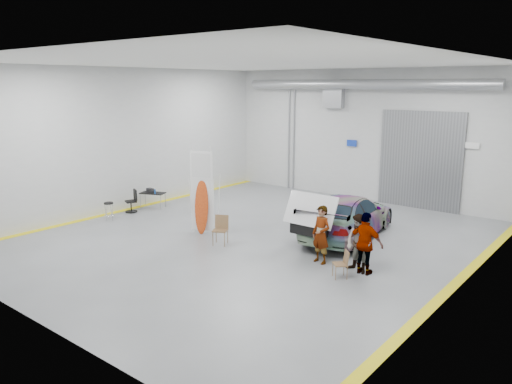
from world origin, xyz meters
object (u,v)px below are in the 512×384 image
Objects in this scene: person_b at (359,244)px; folding_chair_near at (221,236)px; shop_stool at (109,212)px; office_chair at (132,202)px; folding_chair_far at (340,269)px; sedan_car at (348,216)px; work_table at (152,192)px; person_c at (366,244)px; person_a at (321,235)px; surfboard_display at (200,199)px.

person_b is 1.75× the size of folding_chair_near.
office_chair reaches higher than shop_stool.
office_chair is at bearing -140.28° from folding_chair_far.
folding_chair_far is (-0.19, -0.70, -0.61)m from person_b.
sedan_car reaches higher than work_table.
person_c is at bearing 12.82° from person_b.
person_c is 5.09m from folding_chair_near.
person_b is 0.95× the size of person_c.
work_table is at bearing 134.49° from folding_chair_near.
sedan_car is 2.98m from person_a.
person_b is at bearing 21.69° from office_chair.
person_b is at bearing 119.79° from folding_chair_far.
person_a reaches higher than folding_chair_near.
folding_chair_far is at bearing -92.41° from person_b.
folding_chair_far is 1.06× the size of shop_stool.
office_chair is (-0.43, 1.45, 0.05)m from shop_stool.
person_c is 1.85× the size of folding_chair_near.
person_b reaches higher than shop_stool.
surfboard_display is at bearing 15.21° from shop_stool.
sedan_car is 6.94× the size of shop_stool.
person_a is at bearing -17.41° from folding_chair_near.
work_table is (-10.87, 1.33, -0.24)m from person_c.
shop_stool is (-4.00, -1.09, -0.92)m from surfboard_display.
person_a reaches higher than shop_stool.
person_c is (0.20, 0.00, 0.05)m from person_b.
sedan_car is 1.63× the size of surfboard_display.
folding_chair_near is 1.31× the size of shop_stool.
surfboard_display is 4.03× the size of folding_chair_far.
person_c is 0.57× the size of surfboard_display.
work_table reaches higher than folding_chair_far.
office_chair is at bearing -1.13° from person_c.
office_chair is at bearing -91.83° from work_table.
person_a is at bearing -167.18° from person_b.
surfboard_display reaches higher than person_a.
shop_stool is (-10.27, -1.18, -0.49)m from person_b.
person_c is 10.55m from shop_stool.
person_a is 5.03m from surfboard_display.
person_a is at bearing -17.36° from surfboard_display.
folding_chair_near is 1.24× the size of folding_chair_far.
surfboard_display is 4.24m from shop_stool.
person_c is at bearing 117.81° from sedan_car.
folding_chair_near is 5.96m from office_chair.
folding_chair_far is (1.74, -3.60, -0.51)m from sedan_car.
person_b is 10.71m from office_chair.
sedan_car is 2.92× the size of person_a.
surfboard_display reaches higher than sedan_car.
work_table is at bearing -175.82° from person_a.
sedan_car is 9.16m from office_chair.
shop_stool is (-5.46, -0.57, 0.07)m from folding_chair_near.
folding_chair_near is at bearing 7.25° from person_c.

